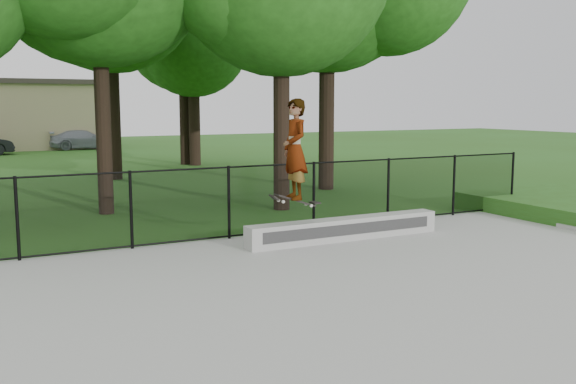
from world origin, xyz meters
The scene contains 7 objects.
ground centered at (0.00, 0.00, 0.00)m, with size 100.00×100.00×0.00m, color #2B5618.
concrete_slab centered at (0.00, 0.00, 0.03)m, with size 14.00×12.00×0.06m, color #A5A5A0.
grind_ledge centered at (2.04, 4.70, 0.28)m, with size 4.34×0.40×0.45m, color #A3A49F.
car_c centered at (2.39, 35.22, 0.60)m, with size 1.69×3.83×1.21m, color #8E94A1.
skater_airborne centered at (0.78, 4.51, 1.93)m, with size 0.81×0.73×2.10m.
chainlink_fence centered at (0.00, 5.90, 0.81)m, with size 16.06×0.06×1.50m.
distant_building centered at (-2.00, 38.00, 2.16)m, with size 12.40×6.40×4.30m.
Camera 1 is at (-4.95, -6.08, 2.80)m, focal length 40.00 mm.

